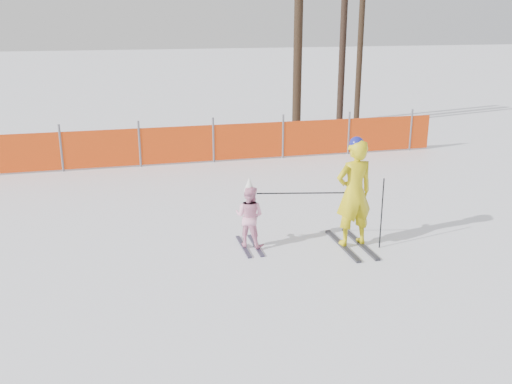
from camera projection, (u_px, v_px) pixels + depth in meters
ground at (263, 256)px, 9.71m from camera, size 120.00×120.00×0.00m
adult at (354, 193)px, 9.86m from camera, size 0.74×1.46×1.98m
child at (249, 216)px, 9.93m from camera, size 0.68×0.99×1.28m
ski_poles at (338, 202)px, 9.86m from camera, size 2.12×0.59×1.27m
safety_fence at (150, 146)px, 15.30m from camera, size 16.61×0.06×1.25m
tree_trunks at (324, 47)px, 20.18m from camera, size 2.62×1.29×6.17m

